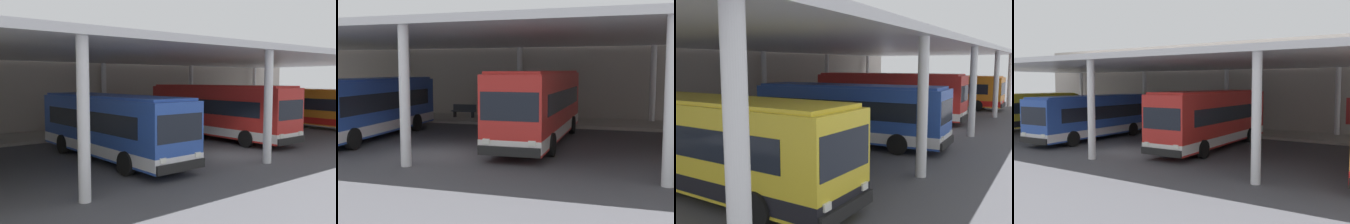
{
  "view_description": "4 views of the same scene",
  "coord_description": "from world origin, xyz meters",
  "views": [
    {
      "loc": [
        -14.31,
        -13.39,
        3.89
      ],
      "look_at": [
        -2.07,
        2.44,
        2.19
      ],
      "focal_mm": 40.07,
      "sensor_mm": 36.0,
      "label": 1
    },
    {
      "loc": [
        8.24,
        -16.19,
        3.64
      ],
      "look_at": [
        2.03,
        3.63,
        1.52
      ],
      "focal_mm": 44.77,
      "sensor_mm": 36.0,
      "label": 2
    },
    {
      "loc": [
        -22.66,
        -6.84,
        4.23
      ],
      "look_at": [
        -3.56,
        4.14,
        1.43
      ],
      "focal_mm": 40.01,
      "sensor_mm": 36.0,
      "label": 3
    },
    {
      "loc": [
        14.88,
        -16.53,
        4.0
      ],
      "look_at": [
        1.44,
        4.09,
        2.16
      ],
      "focal_mm": 40.32,
      "sensor_mm": 36.0,
      "label": 4
    }
  ],
  "objects": [
    {
      "name": "bench_waiting",
      "position": [
        -3.73,
        11.82,
        0.66
      ],
      "size": [
        1.8,
        0.45,
        0.92
      ],
      "color": "#383D47",
      "rests_on": "platform_kerb"
    },
    {
      "name": "bus_nearest_bay",
      "position": [
        -14.41,
        2.9,
        1.66
      ],
      "size": [
        3.04,
        10.63,
        3.17
      ],
      "color": "yellow",
      "rests_on": "ground"
    },
    {
      "name": "bus_far_bay",
      "position": [
        14.05,
        2.71,
        1.66
      ],
      "size": [
        2.88,
        10.58,
        3.17
      ],
      "color": "orange",
      "rests_on": "ground"
    },
    {
      "name": "station_building_facade",
      "position": [
        0.0,
        15.0,
        3.9
      ],
      "size": [
        48.0,
        1.6,
        7.79
      ],
      "primitive_type": "cube",
      "color": "#ADA399",
      "rests_on": "ground"
    },
    {
      "name": "banner_sign",
      "position": [
        10.63,
        10.94,
        1.98
      ],
      "size": [
        0.7,
        0.12,
        3.2
      ],
      "color": "#B2B2B7",
      "rests_on": "platform_kerb"
    },
    {
      "name": "platform_kerb",
      "position": [
        0.0,
        11.75,
        0.09
      ],
      "size": [
        42.0,
        4.5,
        0.18
      ],
      "primitive_type": "cube",
      "color": "#A39E93",
      "rests_on": "ground"
    },
    {
      "name": "ground_plane",
      "position": [
        0.0,
        0.0,
        0.0
      ],
      "size": [
        200.0,
        200.0,
        0.0
      ],
      "primitive_type": "plane",
      "color": "#47474C"
    },
    {
      "name": "canopy_shelter",
      "position": [
        0.0,
        5.5,
        5.29
      ],
      "size": [
        40.0,
        17.0,
        5.55
      ],
      "color": "silver",
      "rests_on": "ground"
    },
    {
      "name": "bus_second_bay",
      "position": [
        -5.35,
        2.83,
        1.66
      ],
      "size": [
        2.98,
        10.61,
        3.17
      ],
      "color": "#284CA8",
      "rests_on": "ground"
    },
    {
      "name": "bus_middle_bay",
      "position": [
        3.6,
        4.34,
        1.84
      ],
      "size": [
        2.84,
        11.36,
        3.57
      ],
      "color": "red",
      "rests_on": "ground"
    }
  ]
}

